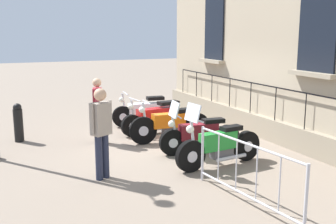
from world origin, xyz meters
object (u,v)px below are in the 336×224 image
object	(u,v)px
bollard	(18,122)
motorcycle_white	(145,112)
motorcycle_maroon	(200,135)
pedestrian_walking	(101,128)
motorcycle_orange	(170,125)
motorcycle_green	(219,146)
crowd_barrier	(246,171)
motorcycle_red	(157,118)
pedestrian_standing	(98,107)

from	to	relation	value
bollard	motorcycle_white	bearing A→B (deg)	-173.88
motorcycle_maroon	pedestrian_walking	world-z (taller)	pedestrian_walking
motorcycle_white	motorcycle_orange	distance (m)	1.99
motorcycle_green	pedestrian_walking	xyz separation A→B (m)	(2.42, -0.26, 0.56)
motorcycle_green	crowd_barrier	bearing A→B (deg)	72.30
crowd_barrier	bollard	world-z (taller)	crowd_barrier
motorcycle_red	pedestrian_standing	size ratio (longest dim) A/B	1.30
motorcycle_white	motorcycle_red	size ratio (longest dim) A/B	0.93
crowd_barrier	pedestrian_walking	distance (m)	2.81
motorcycle_white	motorcycle_green	size ratio (longest dim) A/B	0.94
bollard	motorcycle_red	bearing A→B (deg)	170.01
crowd_barrier	motorcycle_red	bearing A→B (deg)	-95.44
motorcycle_maroon	pedestrian_standing	size ratio (longest dim) A/B	1.21
pedestrian_standing	crowd_barrier	bearing A→B (deg)	105.17
motorcycle_white	pedestrian_standing	size ratio (longest dim) A/B	1.21
bollard	pedestrian_walking	world-z (taller)	pedestrian_walking
motorcycle_orange	motorcycle_green	size ratio (longest dim) A/B	1.02
motorcycle_maroon	motorcycle_white	bearing A→B (deg)	-86.99
pedestrian_standing	pedestrian_walking	xyz separation A→B (m)	(0.58, 2.56, 0.07)
motorcycle_red	pedestrian_walking	xyz separation A→B (m)	(2.31, 2.88, 0.56)
motorcycle_white	motorcycle_red	world-z (taller)	motorcycle_white
motorcycle_white	bollard	bearing A→B (deg)	6.12
crowd_barrier	motorcycle_white	bearing A→B (deg)	-94.82
motorcycle_maroon	crowd_barrier	bearing A→B (deg)	76.70
motorcycle_green	pedestrian_walking	world-z (taller)	pedestrian_walking
motorcycle_red	motorcycle_green	distance (m)	3.14
pedestrian_standing	motorcycle_maroon	bearing A→B (deg)	136.78
motorcycle_orange	motorcycle_maroon	size ratio (longest dim) A/B	1.09
pedestrian_walking	bollard	bearing A→B (deg)	-70.19
motorcycle_green	motorcycle_maroon	bearing A→B (deg)	-94.98
motorcycle_orange	pedestrian_standing	bearing A→B (deg)	-21.02
pedestrian_standing	motorcycle_green	bearing A→B (deg)	123.11
motorcycle_red	motorcycle_maroon	xyz separation A→B (m)	(-0.20, 2.13, -0.02)
motorcycle_maroon	motorcycle_red	bearing A→B (deg)	-84.71
motorcycle_maroon	pedestrian_walking	distance (m)	2.68
motorcycle_red	pedestrian_walking	bearing A→B (deg)	51.24
motorcycle_white	motorcycle_maroon	distance (m)	3.15
motorcycle_maroon	bollard	world-z (taller)	motorcycle_maroon
motorcycle_green	bollard	bearing A→B (deg)	-45.68
bollard	motorcycle_maroon	bearing A→B (deg)	143.79
bollard	pedestrian_standing	xyz separation A→B (m)	(-1.84, 0.95, 0.43)
motorcycle_orange	bollard	size ratio (longest dim) A/B	2.17
motorcycle_white	crowd_barrier	size ratio (longest dim) A/B	0.80
motorcycle_green	pedestrian_walking	size ratio (longest dim) A/B	1.21
pedestrian_standing	pedestrian_walking	bearing A→B (deg)	77.26
pedestrian_walking	motorcycle_maroon	bearing A→B (deg)	-163.42
bollard	pedestrian_walking	distance (m)	3.76
bollard	pedestrian_walking	xyz separation A→B (m)	(-1.26, 3.51, 0.50)
motorcycle_white	pedestrian_standing	bearing A→B (deg)	37.10
motorcycle_red	motorcycle_white	bearing A→B (deg)	-91.78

